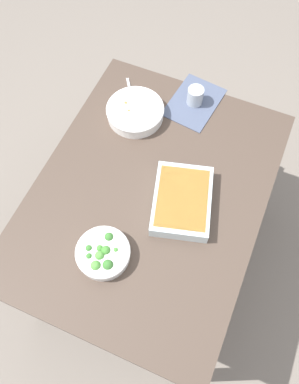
{
  "coord_description": "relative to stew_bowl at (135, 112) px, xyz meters",
  "views": [
    {
      "loc": [
        -0.65,
        -0.28,
        2.13
      ],
      "look_at": [
        0.0,
        0.0,
        0.74
      ],
      "focal_mm": 36.31,
      "sensor_mm": 36.0,
      "label": 1
    }
  ],
  "objects": [
    {
      "name": "ground_plane",
      "position": [
        -0.32,
        -0.21,
        -0.77
      ],
      "size": [
        6.0,
        6.0,
        0.0
      ],
      "primitive_type": "plane",
      "color": "slate"
    },
    {
      "name": "dining_table",
      "position": [
        -0.32,
        -0.21,
        -0.12
      ],
      "size": [
        1.2,
        0.9,
        0.74
      ],
      "color": "#4C3D33",
      "rests_on": "ground_plane"
    },
    {
      "name": "placemat",
      "position": [
        0.18,
        -0.21,
        -0.03
      ],
      "size": [
        0.3,
        0.23,
        0.0
      ],
      "primitive_type": "cube",
      "rotation": [
        0.0,
        0.0,
        -0.13
      ],
      "color": "#4C5670",
      "rests_on": "dining_table"
    },
    {
      "name": "stew_bowl",
      "position": [
        0.0,
        0.0,
        0.0
      ],
      "size": [
        0.25,
        0.25,
        0.06
      ],
      "color": "white",
      "rests_on": "dining_table"
    },
    {
      "name": "broccoli_bowl",
      "position": [
        -0.63,
        -0.16,
        -0.0
      ],
      "size": [
        0.2,
        0.2,
        0.07
      ],
      "color": "white",
      "rests_on": "dining_table"
    },
    {
      "name": "baking_dish",
      "position": [
        -0.32,
        -0.34,
        0.0
      ],
      "size": [
        0.35,
        0.29,
        0.06
      ],
      "color": "silver",
      "rests_on": "dining_table"
    },
    {
      "name": "drink_cup",
      "position": [
        0.18,
        -0.21,
        0.01
      ],
      "size": [
        0.07,
        0.07,
        0.08
      ],
      "color": "#B2BCC6",
      "rests_on": "dining_table"
    },
    {
      "name": "spoon_by_stew",
      "position": [
        0.09,
        0.06,
        -0.03
      ],
      "size": [
        0.16,
        0.11,
        0.01
      ],
      "color": "silver",
      "rests_on": "dining_table"
    }
  ]
}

